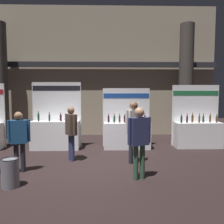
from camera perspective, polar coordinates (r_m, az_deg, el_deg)
name	(u,v)px	position (r m, az deg, el deg)	size (l,w,h in m)	color
ground_plane	(88,164)	(6.78, -6.16, -12.92)	(24.00, 24.00, 0.00)	black
hall_colonnade	(95,73)	(11.14, -4.34, 9.67)	(11.66, 1.30, 6.21)	tan
exhibitor_booth_1	(56,132)	(8.68, -13.94, -4.87)	(1.83, 0.66, 2.47)	white
exhibitor_booth_2	(127,133)	(8.54, 3.72, -5.21)	(1.79, 0.66, 2.24)	white
exhibitor_booth_3	(197,132)	(9.27, 20.65, -4.66)	(1.82, 0.66, 2.37)	white
trash_bin	(10,173)	(5.60, -24.19, -13.73)	(0.38, 0.38, 0.64)	slate
visitor_3	(133,126)	(6.66, 5.41, -3.55)	(0.50, 0.37, 1.82)	#23232D
visitor_4	(71,129)	(7.01, -10.20, -4.10)	(0.41, 0.51, 1.65)	navy
visitor_5	(139,137)	(5.43, 6.86, -6.16)	(0.58, 0.36, 1.72)	#33563D
visitor_6	(19,137)	(6.37, -22.31, -5.80)	(0.54, 0.32, 1.58)	#23232D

